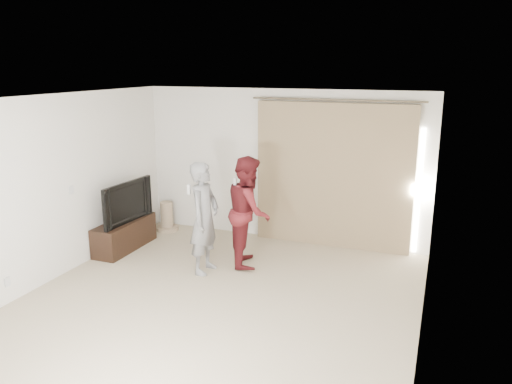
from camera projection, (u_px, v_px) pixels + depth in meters
floor at (214, 305)px, 6.39m from camera, size 5.50×5.50×0.00m
wall_back at (282, 166)px, 8.55m from camera, size 5.00×0.04×2.60m
wall_left at (50, 190)px, 6.93m from camera, size 0.04×5.50×2.60m
ceiling at (210, 99)px, 5.74m from camera, size 5.00×5.50×0.01m
curtain at (333, 176)px, 8.20m from camera, size 2.80×0.11×2.46m
tv_console at (125, 235)px, 8.29m from camera, size 0.43×1.25×0.48m
tv at (122, 201)px, 8.14m from camera, size 0.22×1.18×0.67m
scratching_post at (167, 219)px, 9.21m from camera, size 0.41×0.41×0.54m
person_man at (204, 218)px, 7.23m from camera, size 0.40×0.60×1.65m
person_woman at (249, 211)px, 7.53m from camera, size 0.89×0.99×1.68m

